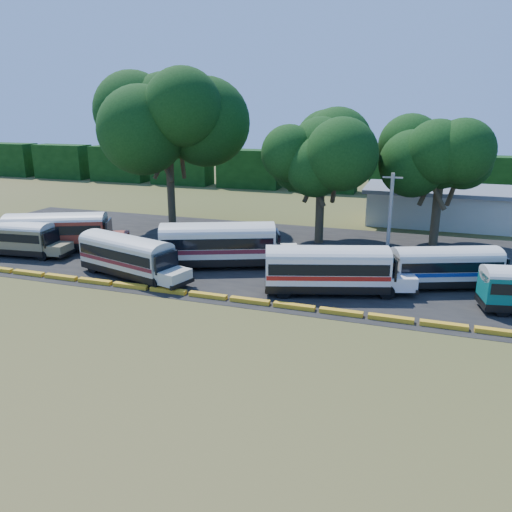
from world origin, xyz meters
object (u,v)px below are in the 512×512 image
(bus_cream_west, at_px, (128,254))
(tree_west, at_px, (167,117))
(bus_beige, at_px, (13,236))
(bus_red, at_px, (60,229))
(bus_white_red, at_px, (330,267))

(bus_cream_west, xyz_separation_m, tree_west, (-4.49, 15.50, 9.68))
(bus_beige, xyz_separation_m, bus_red, (2.86, 2.50, 0.24))
(bus_beige, height_order, bus_red, bus_red)
(bus_cream_west, bearing_deg, bus_white_red, 21.01)
(bus_cream_west, distance_m, tree_west, 18.82)
(bus_red, height_order, bus_cream_west, bus_red)
(bus_beige, bearing_deg, bus_cream_west, -14.28)
(bus_beige, distance_m, bus_cream_west, 12.75)
(bus_red, xyz_separation_m, bus_white_red, (24.76, -2.99, -0.07))
(bus_white_red, relative_size, tree_west, 0.66)
(bus_white_red, xyz_separation_m, tree_west, (-19.50, 14.14, 9.58))
(bus_beige, distance_m, tree_west, 18.64)
(bus_red, bearing_deg, bus_white_red, -31.25)
(bus_beige, distance_m, bus_red, 3.81)
(bus_white_red, height_order, tree_west, tree_west)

